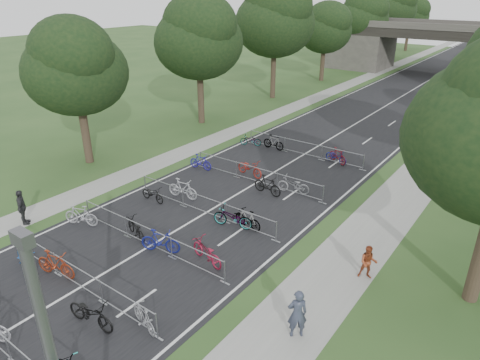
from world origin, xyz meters
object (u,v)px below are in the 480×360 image
object	(u,v)px
pedestrian_a	(297,314)
pedestrian_b	(368,263)
overpass_bridge	(442,49)
pedestrian_c	(22,208)

from	to	relation	value
pedestrian_a	pedestrian_b	xyz separation A→B (m)	(0.77, 4.66, -0.20)
overpass_bridge	pedestrian_a	distance (m)	55.50
overpass_bridge	pedestrian_c	size ratio (longest dim) A/B	16.27
overpass_bridge	pedestrian_b	world-z (taller)	overpass_bridge
pedestrian_a	pedestrian_c	size ratio (longest dim) A/B	1.01
overpass_bridge	pedestrian_c	world-z (taller)	overpass_bridge
pedestrian_a	pedestrian_b	distance (m)	4.72
pedestrian_a	overpass_bridge	bearing A→B (deg)	-122.87
pedestrian_b	overpass_bridge	bearing A→B (deg)	76.63
overpass_bridge	pedestrian_b	distance (m)	51.05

